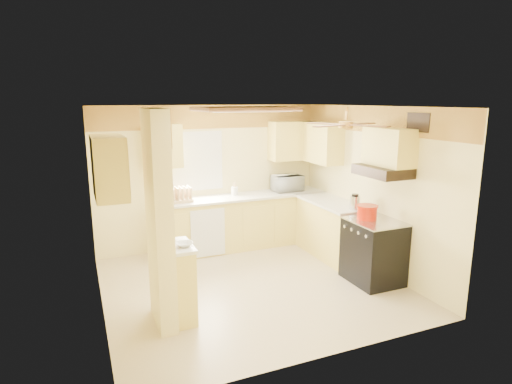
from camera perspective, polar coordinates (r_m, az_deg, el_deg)
name	(u,v)px	position (r m, az deg, el deg)	size (l,w,h in m)	color
floor	(252,285)	(6.24, -0.59, -12.31)	(4.00, 4.00, 0.00)	beige
ceiling	(251,107)	(5.68, -0.65, 11.32)	(4.00, 4.00, 0.00)	white
wall_back	(211,177)	(7.59, -6.08, 1.98)	(4.00, 4.00, 0.00)	#FBE999
wall_front	(326,242)	(4.20, 9.35, -6.54)	(4.00, 4.00, 0.00)	#FBE999
wall_left	(96,215)	(5.42, -20.60, -2.89)	(3.80, 3.80, 0.00)	#FBE999
wall_right	(371,188)	(6.83, 15.10, 0.48)	(3.80, 3.80, 0.00)	#FBE999
wallpaper_border	(209,117)	(7.45, -6.22, 9.93)	(4.00, 0.02, 0.40)	#FAC349
partition_column	(159,221)	(4.95, -12.76, -3.78)	(0.20, 0.70, 2.50)	#FBE999
partition_ledge	(181,284)	(5.26, -9.94, -11.96)	(0.25, 0.55, 0.90)	#F2E374
ledge_top	(180,246)	(5.09, -10.13, -7.12)	(0.28, 0.58, 0.04)	white
lower_cabinets_back	(243,222)	(7.65, -1.70, -4.02)	(3.00, 0.60, 0.90)	#F2E374
lower_cabinets_right	(331,230)	(7.32, 10.01, -4.95)	(0.60, 1.40, 0.90)	#F2E374
countertop_back	(243,196)	(7.52, -1.69, -0.60)	(3.04, 0.64, 0.04)	white
countertop_right	(332,202)	(7.20, 10.08, -1.39)	(0.64, 1.44, 0.04)	white
dishwasher_panel	(208,233)	(7.14, -6.42, -5.45)	(0.58, 0.02, 0.80)	white
window	(196,161)	(7.46, -7.95, 4.09)	(0.92, 0.02, 1.02)	white
upper_cab_back_left	(163,146)	(7.13, -12.35, 5.99)	(0.60, 0.35, 0.70)	#F2E374
upper_cab_back_right	(294,141)	(7.93, 5.04, 6.83)	(0.90, 0.35, 0.70)	#F2E374
upper_cab_right	(320,142)	(7.66, 8.55, 6.55)	(0.35, 1.00, 0.70)	#F2E374
upper_cab_left_wall	(109,167)	(5.06, -18.99, 3.16)	(0.35, 0.75, 0.70)	#F2E374
upper_cab_over_stove	(389,147)	(6.19, 17.30, 5.74)	(0.35, 0.76, 0.52)	#F2E374
stove	(373,251)	(6.42, 15.39, -7.60)	(0.68, 0.77, 0.92)	black
range_hood	(382,171)	(6.18, 16.51, 2.69)	(0.50, 0.76, 0.14)	black
poster_menu	(167,168)	(4.84, -11.79, 3.18)	(0.02, 0.42, 0.57)	black
poster_nashville	(169,224)	(4.99, -11.47, -4.22)	(0.02, 0.42, 0.57)	black
ceiling_light_panel	(244,109)	(6.18, -1.56, 10.97)	(1.35, 0.95, 0.06)	brown
ceiling_fan	(346,124)	(5.54, 11.91, 8.82)	(1.15, 1.15, 0.26)	gold
vent_grate	(418,122)	(6.01, 20.83, 8.67)	(0.02, 0.40, 0.25)	black
microwave	(287,183)	(7.88, 4.21, 1.20)	(0.53, 0.36, 0.29)	white
bowl	(184,244)	(5.01, -9.55, -6.88)	(0.19, 0.19, 0.05)	white
dutch_oven	(367,212)	(6.32, 14.58, -2.60)	(0.30, 0.30, 0.20)	red
kettle	(355,202)	(6.71, 13.04, -1.35)	(0.16, 0.16, 0.24)	silver
dish_rack	(179,197)	(7.15, -10.29, -0.60)	(0.43, 0.32, 0.24)	tan
utensil_crock	(235,191)	(7.54, -2.87, 0.17)	(0.12, 0.12, 0.23)	white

